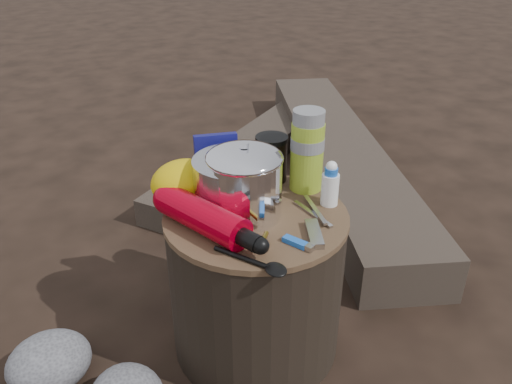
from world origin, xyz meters
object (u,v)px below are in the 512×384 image
stump (256,282)px  camping_pot (245,181)px  log_main (338,155)px  thermos (307,151)px  travel_mug (271,159)px  fuel_bottle (203,216)px

stump → camping_pot: 0.30m
stump → log_main: (0.89, 0.74, -0.13)m
thermos → camping_pot: bearing=-170.6°
log_main → thermos: bearing=-110.2°
camping_pot → travel_mug: size_ratio=1.42×
camping_pot → fuel_bottle: (-0.12, -0.02, -0.05)m
stump → fuel_bottle: size_ratio=1.41×
thermos → travel_mug: bearing=120.6°
stump → travel_mug: travel_mug is taller
thermos → travel_mug: 0.11m
stump → thermos: bearing=15.1°
log_main → camping_pot: bearing=-116.1°
camping_pot → travel_mug: (0.16, 0.12, -0.03)m
stump → fuel_bottle: (-0.14, -0.00, 0.25)m
stump → camping_pot: camping_pot is taller
camping_pot → thermos: size_ratio=0.83×
log_main → thermos: 1.08m
fuel_bottle → travel_mug: 0.31m
log_main → travel_mug: travel_mug is taller
fuel_bottle → travel_mug: bearing=10.0°
travel_mug → fuel_bottle: bearing=-153.3°
fuel_bottle → thermos: thermos is taller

